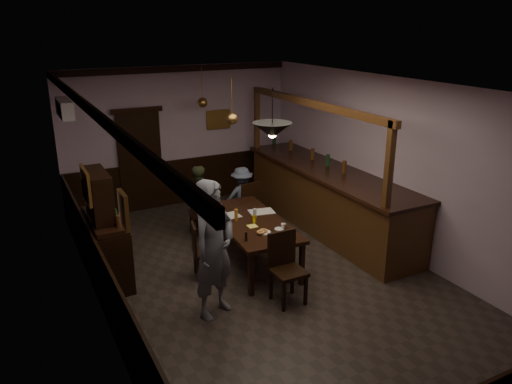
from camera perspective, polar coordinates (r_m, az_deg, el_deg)
room at (r=7.38m, az=1.45°, el=0.31°), size 5.01×8.01×3.01m
dining_table at (r=8.25m, az=-0.60°, el=-3.66°), size 1.16×2.27×0.75m
chair_far_left at (r=9.28m, az=-6.24°, el=-2.19°), size 0.50×0.50×0.96m
chair_far_right at (r=9.56m, az=-0.92°, el=-1.34°), size 0.48×0.48×0.99m
chair_near at (r=7.21m, az=3.40°, el=-8.23°), size 0.45×0.45×1.04m
chair_side at (r=7.89m, az=-6.31°, el=-6.44°), size 0.47×0.47×0.90m
person_standing at (r=6.73m, az=-4.82°, el=-6.53°), size 0.84×0.73×1.94m
person_seated_left at (r=9.49m, az=-6.70°, el=-0.87°), size 0.68×0.55×1.32m
person_seated_right at (r=9.78m, az=-1.63°, el=-0.53°), size 0.83×0.57×1.19m
newspaper_left at (r=8.39m, az=-3.28°, el=-2.78°), size 0.44×0.33×0.01m
newspaper_right at (r=8.58m, az=0.64°, el=-2.26°), size 0.47×0.37×0.01m
napkin at (r=7.99m, az=-0.42°, el=-3.92°), size 0.16×0.16×0.00m
saucer at (r=7.88m, az=2.67°, el=-4.24°), size 0.15×0.15×0.01m
coffee_cup at (r=7.89m, az=3.15°, el=-3.88°), size 0.09×0.09×0.07m
pastry_plate at (r=7.75m, az=0.89°, el=-4.63°), size 0.22×0.22×0.01m
pastry_ring_a at (r=7.68m, az=0.53°, el=-4.62°), size 0.13×0.13×0.04m
pastry_ring_b at (r=7.74m, az=0.85°, el=-4.44°), size 0.13×0.13×0.04m
soda_can at (r=8.11m, az=-0.20°, el=-3.11°), size 0.07×0.07×0.12m
beer_glass at (r=8.18m, az=-2.28°, el=-2.65°), size 0.06×0.06×0.20m
water_glass at (r=8.32m, az=-0.14°, el=-2.43°), size 0.06×0.06×0.15m
pepper_mill at (r=7.46m, az=-1.14°, el=-5.08°), size 0.04×0.04×0.14m
sideboard at (r=8.02m, az=-16.80°, el=-5.00°), size 0.48×1.34×1.77m
bar_counter at (r=9.68m, az=8.20°, el=-0.67°), size 1.05×4.53×2.53m
door_back at (r=10.75m, az=-13.07°, el=3.32°), size 0.90×0.06×2.10m
ac_unit at (r=9.19m, az=-21.04°, el=8.90°), size 0.20×0.85×0.30m
picture_left_small at (r=4.93m, az=-14.89°, el=-2.02°), size 0.04×0.28×0.36m
picture_left_large at (r=7.31m, az=-18.88°, el=0.74°), size 0.04×0.62×0.48m
picture_back at (r=11.15m, az=-4.32°, el=8.27°), size 0.55×0.04×0.42m
pendant_iron at (r=7.03m, az=1.87°, el=7.05°), size 0.56×0.56×0.70m
pendant_brass_mid at (r=8.51m, az=-2.74°, el=8.37°), size 0.20×0.20×0.81m
pendant_brass_far at (r=10.28m, az=-6.14°, el=10.12°), size 0.20×0.20×0.81m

